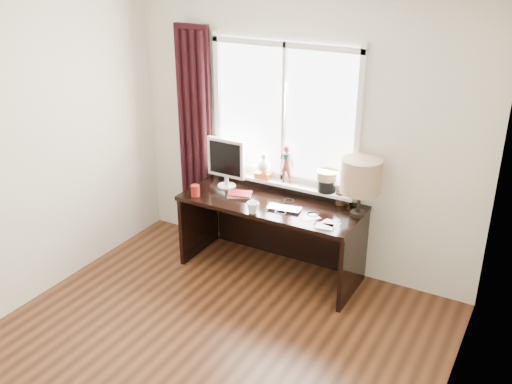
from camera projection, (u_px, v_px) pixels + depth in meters
The scene contains 17 objects.
floor at pixel (180, 375), 4.23m from camera, with size 3.50×4.00×0.00m, color #592F18.
ceiling at pixel (155, 10), 3.19m from camera, with size 3.50×4.00×0.00m, color white.
wall_back at pixel (300, 136), 5.31m from camera, with size 3.50×2.60×0.00m, color beige.
wall_right at pixel (443, 292), 2.92m from camera, with size 4.00×2.60×0.00m, color beige.
laptop at pixel (284, 209), 5.10m from camera, with size 0.30×0.19×0.02m, color silver.
mug at pixel (253, 207), 5.03m from camera, with size 0.11×0.10×0.11m, color white.
red_cup at pixel (195, 191), 5.37m from camera, with size 0.08×0.08×0.11m, color maroon.
window at pixel (285, 134), 5.32m from camera, with size 1.52×0.22×1.40m.
curtain at pixel (195, 139), 5.81m from camera, with size 0.38×0.09×2.25m.
desk at pixel (276, 221), 5.45m from camera, with size 1.70×0.70×0.75m.
monitor at pixel (226, 160), 5.49m from camera, with size 0.40×0.18×0.49m.
notebook_stack at pixel (240, 194), 5.39m from camera, with size 0.27×0.24×0.03m.
brush_holder at pixel (341, 198), 5.20m from camera, with size 0.09×0.09×0.25m.
icon_frame at pixel (345, 197), 5.21m from camera, with size 0.10×0.04×0.13m.
table_lamp at pixel (361, 177), 4.87m from camera, with size 0.35×0.35×0.52m.
loose_papers at pixel (322, 222), 4.88m from camera, with size 0.37×0.26×0.00m.
desk_cables at pixel (295, 208), 5.13m from camera, with size 0.43×0.30×0.01m.
Camera 1 is at (2.12, -2.63, 2.94)m, focal length 40.00 mm.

